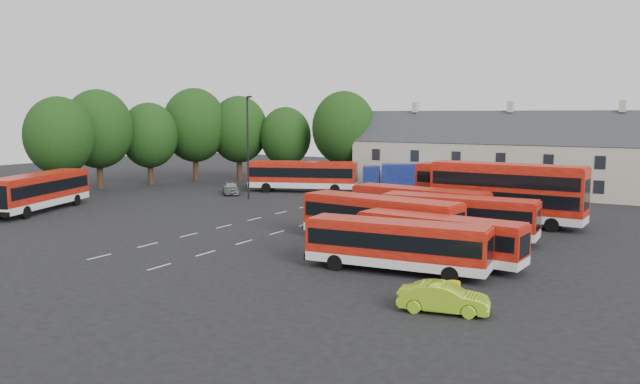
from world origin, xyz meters
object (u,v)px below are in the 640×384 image
(silver_car, at_px, (231,188))
(bus_dd_south, at_px, (507,190))
(bus_row_a, at_px, (397,242))
(grit_bin, at_px, (453,290))
(lime_car, at_px, (444,298))
(bus_west, at_px, (39,189))
(box_truck, at_px, (396,176))
(lamppost, at_px, (248,145))

(silver_car, bearing_deg, bus_dd_south, -48.84)
(bus_row_a, height_order, silver_car, bus_row_a)
(silver_car, height_order, grit_bin, silver_car)
(bus_dd_south, xyz_separation_m, grit_bin, (2.76, -21.31, -2.34))
(silver_car, xyz_separation_m, lime_car, (33.64, -27.61, -0.04))
(bus_row_a, relative_size, bus_west, 0.84)
(bus_dd_south, relative_size, grit_bin, 14.44)
(box_truck, distance_m, lime_car, 42.78)
(bus_row_a, xyz_separation_m, grit_bin, (4.28, -3.17, -1.30))
(bus_west, xyz_separation_m, lime_car, (40.83, -9.36, -1.38))
(grit_bin, bearing_deg, lamppost, 141.69)
(bus_west, xyz_separation_m, grit_bin, (40.54, -7.13, -1.62))
(box_truck, bearing_deg, lime_car, -87.31)
(bus_dd_south, relative_size, lime_car, 2.99)
(silver_car, bearing_deg, lamppost, -70.23)
(bus_dd_south, bearing_deg, box_truck, 139.35)
(lime_car, xyz_separation_m, grit_bin, (-0.29, 2.22, -0.24))
(bus_row_a, distance_m, silver_car, 36.60)
(box_truck, xyz_separation_m, lamppost, (-10.76, -13.05, 3.84))
(bus_row_a, relative_size, box_truck, 1.37)
(lime_car, height_order, lamppost, lamppost)
(bus_dd_south, bearing_deg, silver_car, 175.11)
(lime_car, bearing_deg, grit_bin, -4.85)
(lamppost, bearing_deg, bus_row_a, -38.61)
(bus_row_a, height_order, lime_car, bus_row_a)
(bus_row_a, distance_m, bus_west, 36.48)
(silver_car, bearing_deg, bus_west, -152.77)
(bus_dd_south, bearing_deg, grit_bin, -79.93)
(bus_row_a, xyz_separation_m, bus_west, (-36.26, 3.96, 0.32))
(silver_car, bearing_deg, box_truck, -5.20)
(bus_dd_south, height_order, box_truck, bus_dd_south)
(bus_row_a, bearing_deg, bus_dd_south, 79.94)
(bus_row_a, relative_size, lime_car, 2.58)
(bus_west, relative_size, silver_car, 2.97)
(box_truck, distance_m, lamppost, 17.35)
(bus_west, relative_size, box_truck, 1.63)
(silver_car, relative_size, lime_car, 1.03)
(box_truck, distance_m, silver_car, 18.38)
(box_truck, bearing_deg, bus_dd_south, -66.73)
(bus_dd_south, xyz_separation_m, lime_car, (3.04, -23.54, -2.09))
(bus_row_a, height_order, box_truck, box_truck)
(lime_car, bearing_deg, box_truck, 13.90)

